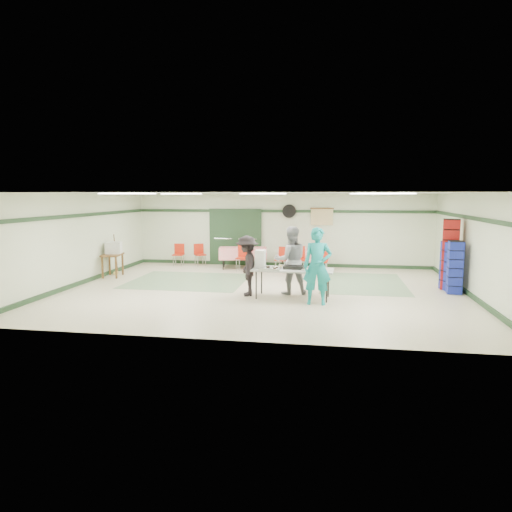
% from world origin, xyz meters
% --- Properties ---
extents(floor, '(11.00, 11.00, 0.00)m').
position_xyz_m(floor, '(0.00, 0.00, 0.00)').
color(floor, beige).
rests_on(floor, ground).
extents(ceiling, '(11.00, 11.00, 0.00)m').
position_xyz_m(ceiling, '(0.00, 0.00, 2.70)').
color(ceiling, white).
rests_on(ceiling, wall_back).
extents(wall_back, '(11.00, 0.00, 11.00)m').
position_xyz_m(wall_back, '(0.00, 4.50, 1.35)').
color(wall_back, beige).
rests_on(wall_back, floor).
extents(wall_front, '(11.00, 0.00, 11.00)m').
position_xyz_m(wall_front, '(0.00, -4.50, 1.35)').
color(wall_front, beige).
rests_on(wall_front, floor).
extents(wall_left, '(0.00, 9.00, 9.00)m').
position_xyz_m(wall_left, '(-5.50, 0.00, 1.35)').
color(wall_left, beige).
rests_on(wall_left, floor).
extents(wall_right, '(0.00, 9.00, 9.00)m').
position_xyz_m(wall_right, '(5.50, 0.00, 1.35)').
color(wall_right, beige).
rests_on(wall_right, floor).
extents(trim_back, '(11.00, 0.06, 0.10)m').
position_xyz_m(trim_back, '(0.00, 4.47, 2.05)').
color(trim_back, '#1D361F').
rests_on(trim_back, wall_back).
extents(baseboard_back, '(11.00, 0.06, 0.12)m').
position_xyz_m(baseboard_back, '(0.00, 4.47, 0.06)').
color(baseboard_back, '#1D361F').
rests_on(baseboard_back, floor).
extents(trim_left, '(0.06, 9.00, 0.10)m').
position_xyz_m(trim_left, '(-5.47, 0.00, 2.05)').
color(trim_left, '#1D361F').
rests_on(trim_left, wall_back).
extents(baseboard_left, '(0.06, 9.00, 0.12)m').
position_xyz_m(baseboard_left, '(-5.47, 0.00, 0.06)').
color(baseboard_left, '#1D361F').
rests_on(baseboard_left, floor).
extents(trim_right, '(0.06, 9.00, 0.10)m').
position_xyz_m(trim_right, '(5.47, 0.00, 2.05)').
color(trim_right, '#1D361F').
rests_on(trim_right, wall_back).
extents(baseboard_right, '(0.06, 9.00, 0.12)m').
position_xyz_m(baseboard_right, '(5.47, 0.00, 0.06)').
color(baseboard_right, '#1D361F').
rests_on(baseboard_right, floor).
extents(green_patch_a, '(3.50, 3.00, 0.01)m').
position_xyz_m(green_patch_a, '(-2.50, 1.00, 0.00)').
color(green_patch_a, slate).
rests_on(green_patch_a, floor).
extents(green_patch_b, '(2.50, 3.50, 0.01)m').
position_xyz_m(green_patch_b, '(2.80, 1.50, 0.00)').
color(green_patch_b, slate).
rests_on(green_patch_b, floor).
extents(double_door_left, '(0.90, 0.06, 2.10)m').
position_xyz_m(double_door_left, '(-2.20, 4.44, 1.05)').
color(double_door_left, gray).
rests_on(double_door_left, floor).
extents(double_door_right, '(0.90, 0.06, 2.10)m').
position_xyz_m(double_door_right, '(-1.25, 4.44, 1.05)').
color(double_door_right, gray).
rests_on(double_door_right, floor).
extents(door_frame, '(2.00, 0.03, 2.15)m').
position_xyz_m(door_frame, '(-1.73, 4.42, 1.05)').
color(door_frame, '#1D361F').
rests_on(door_frame, floor).
extents(wall_fan, '(0.50, 0.10, 0.50)m').
position_xyz_m(wall_fan, '(0.30, 4.44, 2.05)').
color(wall_fan, black).
rests_on(wall_fan, wall_back).
extents(scroll_banner, '(0.80, 0.02, 0.60)m').
position_xyz_m(scroll_banner, '(1.50, 4.44, 1.85)').
color(scroll_banner, '#D2BF83').
rests_on(scroll_banner, wall_back).
extents(serving_table, '(2.11, 0.95, 0.76)m').
position_xyz_m(serving_table, '(0.90, -0.82, 0.72)').
color(serving_table, '#A1A29D').
rests_on(serving_table, floor).
extents(sheet_tray_right, '(0.59, 0.46, 0.02)m').
position_xyz_m(sheet_tray_right, '(1.43, -0.87, 0.77)').
color(sheet_tray_right, silver).
rests_on(sheet_tray_right, serving_table).
extents(sheet_tray_mid, '(0.62, 0.49, 0.02)m').
position_xyz_m(sheet_tray_mid, '(0.78, -0.66, 0.77)').
color(sheet_tray_mid, silver).
rests_on(sheet_tray_mid, serving_table).
extents(sheet_tray_left, '(0.55, 0.43, 0.02)m').
position_xyz_m(sheet_tray_left, '(0.33, -0.99, 0.77)').
color(sheet_tray_left, silver).
rests_on(sheet_tray_left, serving_table).
extents(baking_pan, '(0.53, 0.35, 0.08)m').
position_xyz_m(baking_pan, '(0.91, -0.80, 0.80)').
color(baking_pan, black).
rests_on(baking_pan, serving_table).
extents(foam_box_stack, '(0.26, 0.25, 0.46)m').
position_xyz_m(foam_box_stack, '(0.03, -0.74, 0.99)').
color(foam_box_stack, white).
rests_on(foam_box_stack, serving_table).
extents(volunteer_teal, '(0.69, 0.45, 1.88)m').
position_xyz_m(volunteer_teal, '(1.54, -1.41, 0.94)').
color(volunteer_teal, teal).
rests_on(volunteer_teal, floor).
extents(volunteer_grey, '(1.04, 0.91, 1.82)m').
position_xyz_m(volunteer_grey, '(0.80, -0.34, 0.91)').
color(volunteer_grey, gray).
rests_on(volunteer_grey, floor).
extents(volunteer_dark, '(0.83, 1.14, 1.59)m').
position_xyz_m(volunteer_dark, '(-0.32, -0.73, 0.79)').
color(volunteer_dark, black).
rests_on(volunteer_dark, floor).
extents(dining_table_a, '(1.75, 0.87, 0.77)m').
position_xyz_m(dining_table_a, '(0.92, 3.62, 0.57)').
color(dining_table_a, red).
rests_on(dining_table_a, floor).
extents(dining_table_b, '(1.78, 1.02, 0.77)m').
position_xyz_m(dining_table_b, '(-1.28, 3.62, 0.57)').
color(dining_table_b, red).
rests_on(dining_table_b, floor).
extents(chair_a, '(0.56, 0.56, 0.90)m').
position_xyz_m(chair_a, '(0.82, 3.05, 0.55)').
color(chair_a, '#B41E0E').
rests_on(chair_a, floor).
extents(chair_b, '(0.51, 0.51, 0.87)m').
position_xyz_m(chair_b, '(0.24, 3.05, 0.53)').
color(chair_b, '#B41E0E').
rests_on(chair_b, floor).
extents(chair_c, '(0.41, 0.41, 0.81)m').
position_xyz_m(chair_c, '(1.57, 3.04, 0.49)').
color(chair_c, '#B41E0E').
rests_on(chair_c, floor).
extents(chair_d, '(0.46, 0.46, 0.92)m').
position_xyz_m(chair_d, '(-1.16, 3.06, 0.56)').
color(chair_d, '#B41E0E').
rests_on(chair_d, floor).
extents(chair_loose_a, '(0.53, 0.53, 0.82)m').
position_xyz_m(chair_loose_a, '(-3.04, 4.06, 0.50)').
color(chair_loose_a, '#B41E0E').
rests_on(chair_loose_a, floor).
extents(chair_loose_b, '(0.41, 0.41, 0.83)m').
position_xyz_m(chair_loose_b, '(-3.79, 3.90, 0.50)').
color(chair_loose_b, '#B41E0E').
rests_on(chair_loose_b, floor).
extents(crate_stack_blue_a, '(0.51, 0.51, 1.37)m').
position_xyz_m(crate_stack_blue_a, '(5.15, 0.89, 0.68)').
color(crate_stack_blue_a, navy).
rests_on(crate_stack_blue_a, floor).
extents(crate_stack_red, '(0.52, 0.52, 1.99)m').
position_xyz_m(crate_stack_red, '(5.15, 0.99, 0.99)').
color(crate_stack_red, '#A31014').
rests_on(crate_stack_red, floor).
extents(crate_stack_blue_b, '(0.40, 0.40, 1.43)m').
position_xyz_m(crate_stack_blue_b, '(5.15, 0.39, 0.72)').
color(crate_stack_blue_b, navy).
rests_on(crate_stack_blue_b, floor).
extents(printer_table, '(0.67, 0.92, 0.74)m').
position_xyz_m(printer_table, '(-5.15, 1.30, 0.63)').
color(printer_table, brown).
rests_on(printer_table, floor).
extents(office_printer, '(0.57, 0.53, 0.38)m').
position_xyz_m(office_printer, '(-5.15, 1.42, 0.93)').
color(office_printer, silver).
rests_on(office_printer, printer_table).
extents(broom, '(0.08, 0.22, 1.33)m').
position_xyz_m(broom, '(-5.23, 1.71, 0.69)').
color(broom, brown).
rests_on(broom, floor).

